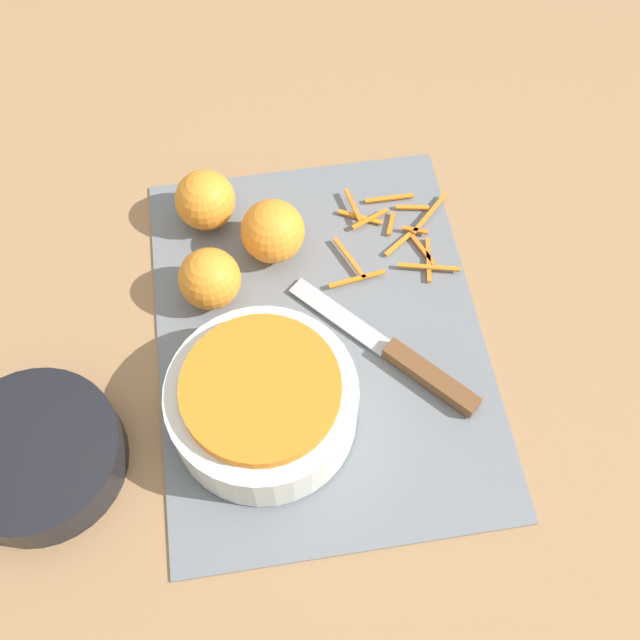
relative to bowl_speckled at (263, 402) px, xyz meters
name	(u,v)px	position (x,y,z in m)	size (l,w,h in m)	color
ground_plane	(320,336)	(0.09, -0.07, -0.04)	(4.00, 4.00, 0.00)	#9E754C
cutting_board	(320,335)	(0.09, -0.07, -0.04)	(0.47, 0.35, 0.01)	slate
bowl_speckled	(263,402)	(0.00, 0.00, 0.00)	(0.19, 0.19, 0.08)	silver
bowl_dark	(37,456)	(-0.01, 0.23, -0.02)	(0.17, 0.17, 0.05)	black
knife	(413,365)	(0.03, -0.16, -0.03)	(0.20, 0.18, 0.02)	brown
orange_left	(273,231)	(0.21, -0.04, 0.00)	(0.07, 0.07, 0.07)	orange
orange_right	(210,279)	(0.15, 0.04, 0.00)	(0.07, 0.07, 0.07)	orange
orange_back	(205,200)	(0.26, 0.04, 0.00)	(0.07, 0.07, 0.07)	orange
peel_pile	(393,235)	(0.20, -0.18, -0.03)	(0.14, 0.16, 0.01)	orange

